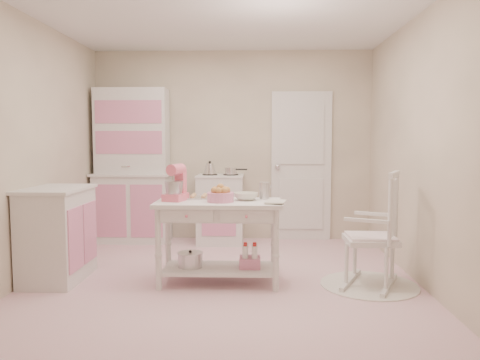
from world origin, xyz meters
The scene contains 14 objects.
room_shell centered at (0.00, 0.00, 1.65)m, with size 3.84×3.84×2.62m.
door centered at (0.95, 1.87, 1.02)m, with size 0.82×0.05×2.04m, color silver.
hutch centered at (-1.35, 1.66, 1.04)m, with size 1.06×0.50×2.08m, color silver.
stove centered at (-0.15, 1.61, 0.46)m, with size 0.62×0.57×0.92m, color silver.
base_cabinet centered at (-1.63, -0.12, 0.46)m, with size 0.54×0.84×0.92m, color silver.
lace_rug centered at (1.41, -0.21, 0.01)m, with size 0.92×0.92×0.01m, color white.
rocking_chair centered at (1.41, -0.21, 0.55)m, with size 0.48×0.72×1.10m, color silver.
work_table centered at (-0.03, -0.17, 0.40)m, with size 1.20×0.60×0.80m, color silver.
stand_mixer centered at (-0.45, -0.15, 0.97)m, with size 0.20×0.28×0.34m, color #F76884.
cookie_tray centered at (-0.18, 0.01, 0.81)m, with size 0.34×0.24×0.02m, color silver.
bread_basket centered at (-0.01, -0.22, 0.85)m, with size 0.25×0.25×0.09m, color pink.
mixing_bowl centered at (0.23, -0.09, 0.84)m, with size 0.23×0.23×0.07m, color silver.
metal_pitcher centered at (0.41, -0.01, 0.89)m, with size 0.10×0.10×0.17m, color silver.
recipe_book centered at (0.42, -0.29, 0.81)m, with size 0.18×0.24×0.02m, color silver.
Camera 1 is at (0.33, -4.60, 1.39)m, focal length 35.00 mm.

